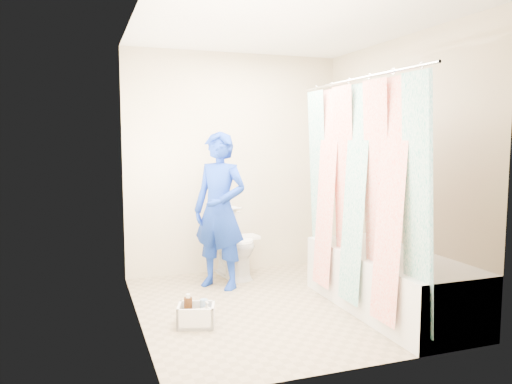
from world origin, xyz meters
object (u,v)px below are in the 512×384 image
object	(u,v)px
toilet	(233,242)
cleaning_caddy	(197,316)
bathtub	(389,280)
plumber	(220,210)

from	to	relation	value
toilet	cleaning_caddy	world-z (taller)	toilet
bathtub	cleaning_caddy	bearing A→B (deg)	173.27
plumber	bathtub	bearing A→B (deg)	2.13
bathtub	cleaning_caddy	distance (m)	1.65
bathtub	plumber	world-z (taller)	plumber
toilet	plumber	xyz separation A→B (m)	(-0.24, -0.36, 0.40)
bathtub	toilet	xyz separation A→B (m)	(-0.94, 1.51, 0.10)
plumber	toilet	bearing A→B (deg)	102.51
cleaning_caddy	bathtub	bearing A→B (deg)	11.02
bathtub	plumber	xyz separation A→B (m)	(-1.18, 1.14, 0.50)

